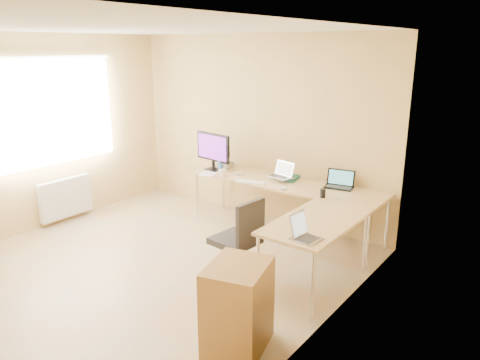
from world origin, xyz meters
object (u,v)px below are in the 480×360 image
Objects in this scene: laptop_return at (307,230)px; laptop_black at (339,179)px; monitor at (213,152)px; water_bottle at (220,163)px; desk_main at (284,208)px; desk_fan at (225,157)px; keyboard at (250,182)px; laptop_center at (280,170)px; mug at (222,173)px; desk_return at (315,254)px; office_chair at (235,236)px; cabinet at (238,308)px.

laptop_black is at bearing 21.92° from laptop_return.
monitor is 0.20m from water_bottle.
desk_fan is at bearing 171.47° from desk_main.
laptop_center is at bearing 36.73° from keyboard.
mug is at bearing -142.81° from laptop_center.
desk_return is at bearing -40.67° from keyboard.
mug is 0.38× the size of laptop_return.
laptop_center reaches higher than mug.
desk_return is 2.46m from desk_fan.
desk_fan is at bearing 169.80° from laptop_black.
desk_return is 0.85m from office_chair.
laptop_center is at bearing 173.59° from desk_main.
desk_return is at bearing -24.36° from water_bottle.
laptop_return reaches higher than mug.
monitor is 0.43m from mug.
laptop_black is 1.20× the size of laptop_return.
water_bottle reaches higher than laptop_return.
monitor is at bearing 153.42° from keyboard.
monitor is 2.17× the size of laptop_return.
monitor reaches higher than office_chair.
monitor reaches higher than water_bottle.
keyboard is 1.89m from laptop_return.
desk_fan is 3.26m from cabinet.
mug is at bearing -23.57° from monitor.
water_bottle is 2.52m from laptop_return.
laptop_return is (2.25, -1.37, -0.17)m from monitor.
laptop_center is 0.92m from water_bottle.
cabinet is at bearing -90.99° from desk_return.
keyboard is 3.65× the size of mug.
laptop_center is (1.04, 0.11, -0.12)m from monitor.
desk_return is 2.22m from water_bottle.
office_chair is at bearing -35.54° from monitor.
monitor is 2.51× the size of water_bottle.
laptop_black is 1.69m from water_bottle.
keyboard is (-0.35, -0.30, 0.37)m from desk_main.
cabinet is at bearing -69.64° from keyboard.
laptop_black is 1.39× the size of water_bottle.
water_bottle is 0.86× the size of laptop_return.
monitor is at bearing 148.70° from mug.
water_bottle is at bearing 179.28° from laptop_black.
water_bottle reaches higher than mug.
desk_return is (0.98, -1.00, 0.00)m from desk_main.
desk_return is 5.22× the size of water_bottle.
mug is 0.14× the size of cabinet.
desk_main is 6.64× the size of keyboard.
monitor is 1.83m from laptop_black.
mug is (-1.78, 0.70, 0.42)m from desk_return.
laptop_center is 1.92m from laptop_return.
mug is 0.44× the size of water_bottle.
office_chair reaches higher than desk_main.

